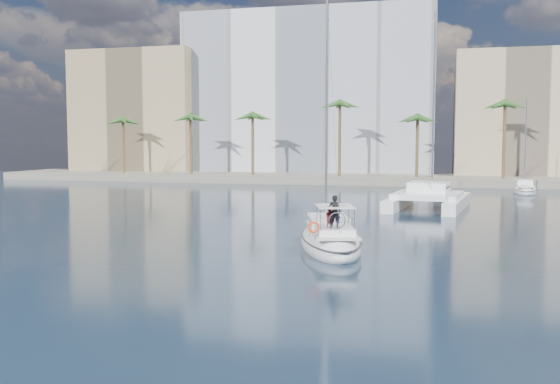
# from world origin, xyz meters

# --- Properties ---
(ground) EXTENTS (160.00, 160.00, 0.00)m
(ground) POSITION_xyz_m (0.00, 0.00, 0.00)
(ground) COLOR black
(ground) RESTS_ON ground
(quay) EXTENTS (120.00, 14.00, 1.20)m
(quay) POSITION_xyz_m (0.00, 61.00, 0.60)
(quay) COLOR gray
(quay) RESTS_ON ground
(building_modern) EXTENTS (42.00, 16.00, 28.00)m
(building_modern) POSITION_xyz_m (-12.00, 73.00, 14.00)
(building_modern) COLOR silver
(building_modern) RESTS_ON ground
(building_tan_left) EXTENTS (22.00, 14.00, 22.00)m
(building_tan_left) POSITION_xyz_m (-42.00, 69.00, 11.00)
(building_tan_left) COLOR tan
(building_tan_left) RESTS_ON ground
(building_beige) EXTENTS (20.00, 14.00, 20.00)m
(building_beige) POSITION_xyz_m (22.00, 70.00, 10.00)
(building_beige) COLOR tan
(building_beige) RESTS_ON ground
(palm_left) EXTENTS (3.60, 3.60, 12.30)m
(palm_left) POSITION_xyz_m (-34.00, 57.00, 10.28)
(palm_left) COLOR brown
(palm_left) RESTS_ON ground
(palm_centre) EXTENTS (3.60, 3.60, 12.30)m
(palm_centre) POSITION_xyz_m (0.00, 57.00, 10.28)
(palm_centre) COLOR brown
(palm_centre) RESTS_ON ground
(main_sloop) EXTENTS (6.32, 11.35, 16.06)m
(main_sloop) POSITION_xyz_m (3.41, 2.38, 0.51)
(main_sloop) COLOR white
(main_sloop) RESTS_ON ground
(catamaran) EXTENTS (8.17, 13.73, 18.80)m
(catamaran) POSITION_xyz_m (8.79, 26.51, 1.17)
(catamaran) COLOR white
(catamaran) RESTS_ON ground
(seagull) EXTENTS (1.16, 0.50, 0.21)m
(seagull) POSITION_xyz_m (2.74, 7.20, 1.09)
(seagull) COLOR silver
(seagull) RESTS_ON ground
(moored_yacht_a) EXTENTS (3.37, 9.52, 11.90)m
(moored_yacht_a) POSITION_xyz_m (20.00, 47.00, 0.00)
(moored_yacht_a) COLOR white
(moored_yacht_a) RESTS_ON ground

